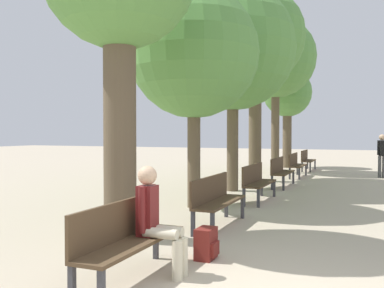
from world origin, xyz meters
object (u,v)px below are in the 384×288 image
at_px(bench_row_0, 127,234).
at_px(tree_row_1, 194,54).
at_px(bench_row_4, 296,163).
at_px(bench_row_2, 257,180).
at_px(bench_row_3, 280,170).
at_px(bench_row_5, 307,159).
at_px(bench_row_1, 215,197).
at_px(pedestrian_near, 382,153).
at_px(person_seated, 156,217).
at_px(tree_row_4, 276,58).
at_px(tree_row_3, 255,39).
at_px(backpack, 206,244).
at_px(tree_row_5, 287,94).
at_px(tree_row_2, 233,48).

height_order(bench_row_0, tree_row_1, tree_row_1).
distance_m(bench_row_0, bench_row_4, 12.18).
bearing_deg(bench_row_2, bench_row_3, 90.00).
bearing_deg(bench_row_3, bench_row_5, 90.00).
distance_m(bench_row_0, bench_row_5, 15.23).
bearing_deg(bench_row_4, tree_row_1, -98.35).
height_order(bench_row_1, pedestrian_near, pedestrian_near).
height_order(bench_row_0, person_seated, person_seated).
bearing_deg(bench_row_3, tree_row_4, 103.51).
xyz_separation_m(bench_row_2, bench_row_5, (0.00, 9.14, 0.00)).
bearing_deg(bench_row_2, bench_row_5, 90.00).
distance_m(tree_row_1, tree_row_3, 5.76).
bearing_deg(bench_row_4, person_seated, -88.90).
bearing_deg(tree_row_3, bench_row_0, -83.90).
relative_size(bench_row_3, pedestrian_near, 1.13).
relative_size(bench_row_1, backpack, 4.43).
bearing_deg(tree_row_4, bench_row_3, -76.49).
distance_m(bench_row_2, bench_row_3, 3.05).
relative_size(bench_row_1, tree_row_5, 0.39).
bearing_deg(bench_row_3, tree_row_2, -126.40).
bearing_deg(person_seated, backpack, 68.64).
distance_m(bench_row_3, tree_row_2, 4.02).
xyz_separation_m(tree_row_1, tree_row_5, (0.00, 11.81, 0.07)).
bearing_deg(bench_row_5, bench_row_0, -90.00).
bearing_deg(bench_row_3, person_seated, -88.53).
bearing_deg(bench_row_4, tree_row_3, -119.83).
height_order(tree_row_2, tree_row_3, tree_row_3).
xyz_separation_m(bench_row_5, tree_row_4, (-1.10, -1.52, 4.24)).
relative_size(bench_row_4, tree_row_4, 0.28).
bearing_deg(pedestrian_near, person_seated, -102.07).
height_order(bench_row_0, backpack, bench_row_0).
bearing_deg(bench_row_0, backpack, 63.85).
distance_m(bench_row_4, bench_row_5, 3.05).
bearing_deg(pedestrian_near, bench_row_3, -126.26).
xyz_separation_m(tree_row_5, person_seated, (1.32, -16.22, -2.83)).
xyz_separation_m(bench_row_1, bench_row_5, (0.00, 12.18, 0.00)).
bearing_deg(tree_row_3, bench_row_1, -81.36).
relative_size(bench_row_0, bench_row_1, 1.00).
relative_size(bench_row_4, tree_row_1, 0.37).
bearing_deg(tree_row_2, person_seated, -79.79).
height_order(bench_row_1, tree_row_3, tree_row_3).
bearing_deg(bench_row_3, bench_row_4, 90.00).
height_order(tree_row_1, person_seated, tree_row_1).
bearing_deg(tree_row_4, bench_row_5, 54.23).
distance_m(bench_row_1, tree_row_5, 13.84).
bearing_deg(bench_row_2, bench_row_4, 90.00).
bearing_deg(tree_row_1, pedestrian_near, 64.35).
height_order(bench_row_1, bench_row_3, same).
relative_size(tree_row_3, pedestrian_near, 4.11).
height_order(bench_row_4, tree_row_1, tree_row_1).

